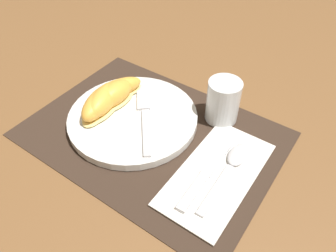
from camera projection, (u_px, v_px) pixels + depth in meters
name	position (u px, v px, depth m)	size (l,w,h in m)	color
ground_plane	(152.00, 134.00, 0.64)	(3.00, 3.00, 0.00)	brown
placemat	(152.00, 134.00, 0.64)	(0.48, 0.34, 0.00)	#38281E
plate	(133.00, 118.00, 0.66)	(0.26, 0.26, 0.02)	white
juice_glass	(223.00, 103.00, 0.64)	(0.07, 0.07, 0.09)	silver
napkin	(217.00, 174.00, 0.57)	(0.12, 0.24, 0.00)	white
knife	(209.00, 169.00, 0.57)	(0.03, 0.21, 0.01)	silver
spoon	(233.00, 163.00, 0.57)	(0.04, 0.18, 0.01)	silver
fork	(144.00, 112.00, 0.66)	(0.14, 0.17, 0.00)	silver
citrus_wedge_0	(117.00, 90.00, 0.69)	(0.08, 0.12, 0.04)	#F4DB84
citrus_wedge_1	(114.00, 95.00, 0.67)	(0.06, 0.10, 0.05)	#F4DB84
citrus_wedge_2	(104.00, 101.00, 0.65)	(0.07, 0.12, 0.05)	#F4DB84
citrus_wedge_3	(99.00, 104.00, 0.65)	(0.08, 0.12, 0.04)	#F4DB84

